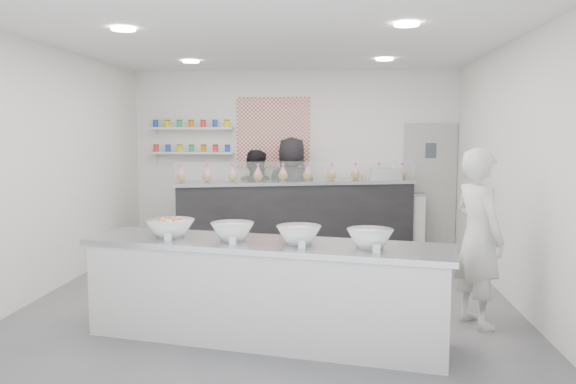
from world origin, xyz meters
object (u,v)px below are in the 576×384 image
Objects in this scene: espresso_ledge at (385,221)px; staff_right at (292,194)px; woman_prep at (478,238)px; staff_left at (254,200)px; espresso_machine at (386,181)px; prep_counter at (265,291)px; back_bar at (295,217)px.

staff_right reaches higher than espresso_ledge.
woman_prep is at bearing -80.45° from espresso_ledge.
espresso_ledge is 2.21m from staff_left.
espresso_machine is 1.57m from staff_right.
staff_left reaches higher than prep_counter.
woman_prep is 1.08× the size of staff_left.
prep_counter is 2.21m from woman_prep.
espresso_machine is at bearing -168.42° from staff_right.
espresso_machine is at bearing -166.29° from staff_left.
staff_right is (-0.08, 4.08, 0.47)m from prep_counter.
woman_prep reaches higher than back_bar.
staff_left is (-2.79, 3.48, -0.07)m from woman_prep.
espresso_ledge is 2.51× the size of espresso_machine.
espresso_ledge is at bearing -168.43° from staff_right.
staff_left is 0.89× the size of staff_right.
woman_prep is (0.62, -3.67, -0.25)m from espresso_machine.
prep_counter is at bearing 81.77° from woman_prep.
woman_prep is at bearing 137.50° from staff_left.
prep_counter is 6.73× the size of espresso_machine.
back_bar is (-0.01, 3.83, 0.12)m from prep_counter.
espresso_ledge is 0.67m from espresso_machine.
espresso_ledge is at bearing 1.50° from back_bar.
back_bar is 1.63m from espresso_machine.
staff_right is at bearing 102.14° from prep_counter.
prep_counter is 4.11m from staff_right.
staff_right reaches higher than espresso_machine.
espresso_machine is 0.31× the size of staff_left.
back_bar is 2.13× the size of woman_prep.
staff_left is at bearing 145.36° from back_bar.
espresso_machine reaches higher than back_bar.
woman_prep is at bearing 126.53° from staff_right.
espresso_ledge reaches higher than prep_counter.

